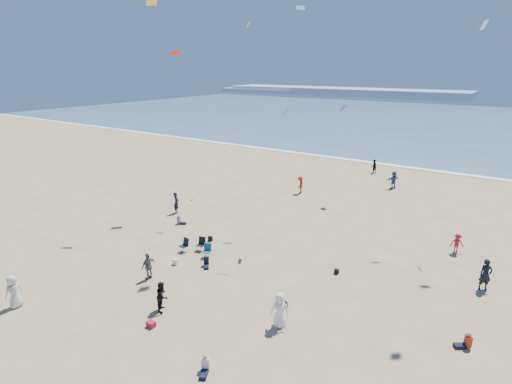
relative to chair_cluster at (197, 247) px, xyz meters
The scene contains 13 objects.
ground 11.77m from the chair_cluster, 65.57° to the right, with size 220.00×220.00×0.00m, color tan.
ocean 84.44m from the chair_cluster, 86.70° to the left, with size 220.00×100.00×0.06m, color #476B84.
surf_line 34.64m from the chair_cluster, 81.93° to the left, with size 220.00×1.20×0.08m, color white.
headland_far 168.57m from the chair_cluster, 109.09° to the left, with size 110.00×20.00×3.20m, color #7A8EA8.
headland_near 181.27m from the chair_cluster, 121.66° to the left, with size 40.00×14.00×2.00m, color #7A8EA8.
standing_flyers 9.79m from the chair_cluster, 37.64° to the left, with size 28.51×40.69×1.95m.
seated_group 7.67m from the chair_cluster, 24.86° to the right, with size 23.35×14.00×0.84m.
chair_cluster is the anchor object (origin of this frame).
white_tote 2.09m from the chair_cluster, 92.57° to the right, with size 0.35×0.20×0.40m, color white.
black_backpack 2.24m from the chair_cluster, 105.26° to the left, with size 0.30×0.22×0.38m, color black.
cooler 8.46m from the chair_cluster, 64.09° to the right, with size 0.45×0.30×0.30m, color #AD1832.
navy_bag 9.81m from the chair_cluster, 16.55° to the left, with size 0.28×0.18×0.34m, color black.
kites_aloft 19.95m from the chair_cluster, ahead, with size 33.58×40.28×28.43m.
Camera 1 is at (12.97, -8.33, 12.72)m, focal length 28.00 mm.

